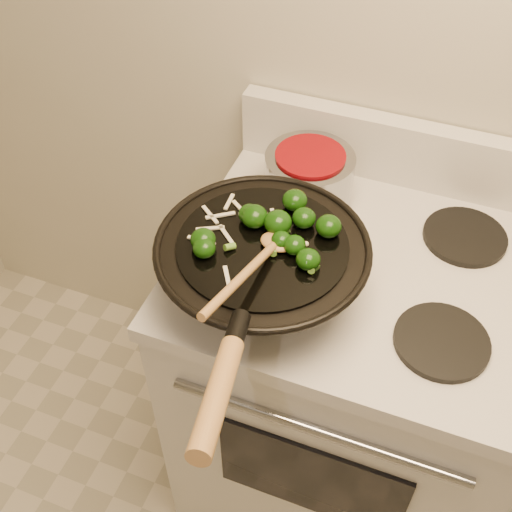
% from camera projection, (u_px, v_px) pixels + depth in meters
% --- Properties ---
extents(stove, '(0.78, 0.67, 1.08)m').
position_uv_depth(stove, '(346.00, 380.00, 1.68)').
color(stove, silver).
rests_on(stove, ground).
extents(wok, '(0.41, 0.68, 0.22)m').
position_uv_depth(wok, '(262.00, 266.00, 1.23)').
color(wok, black).
rests_on(wok, stove).
extents(stirfry, '(0.28, 0.26, 0.05)m').
position_uv_depth(stirfry, '(273.00, 228.00, 1.20)').
color(stirfry, '#0F3408').
rests_on(stirfry, wok).
extents(wooden_spoon, '(0.07, 0.29, 0.09)m').
position_uv_depth(wooden_spoon, '(258.00, 261.00, 1.12)').
color(wooden_spoon, '#A77942').
rests_on(wooden_spoon, wok).
extents(saucepan, '(0.20, 0.32, 0.12)m').
position_uv_depth(saucepan, '(309.00, 176.00, 1.44)').
color(saucepan, '#93959B').
rests_on(saucepan, stove).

